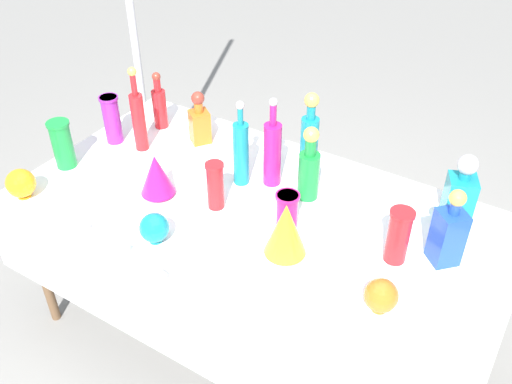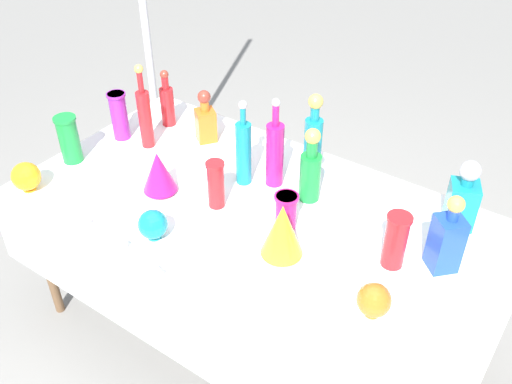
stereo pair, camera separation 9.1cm
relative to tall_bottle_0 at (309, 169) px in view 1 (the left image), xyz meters
The scene contains 25 objects.
ground_plane 0.93m from the tall_bottle_0, 122.21° to the right, with size 40.00×40.00×0.00m, color gray.
display_table 0.34m from the tall_bottle_0, 117.68° to the right, with size 2.00×1.10×0.76m.
tall_bottle_0 is the anchor object (origin of this frame).
tall_bottle_1 0.20m from the tall_bottle_0, 117.74° to the left, with size 0.08×0.08×0.38m.
tall_bottle_2 0.18m from the tall_bottle_0, behind, with size 0.08×0.08×0.41m.
tall_bottle_3 0.84m from the tall_bottle_0, behind, with size 0.06×0.06×0.41m.
tall_bottle_4 0.90m from the tall_bottle_0, behind, with size 0.07×0.07×0.29m.
tall_bottle_5 0.30m from the tall_bottle_0, 168.38° to the right, with size 0.07×0.07×0.39m.
square_decanter_0 0.60m from the tall_bottle_0, ahead, with size 0.13×0.13×0.31m.
square_decanter_1 0.60m from the tall_bottle_0, 18.58° to the left, with size 0.14×0.14×0.29m.
square_decanter_2 0.65m from the tall_bottle_0, 169.77° to the left, with size 0.12×0.12×0.26m.
slender_vase_0 0.39m from the tall_bottle_0, 137.82° to the right, with size 0.08×0.08×0.21m.
slender_vase_1 0.99m from the tall_bottle_0, behind, with size 0.09×0.09×0.24m.
slender_vase_2 0.48m from the tall_bottle_0, 20.37° to the right, with size 0.09×0.09×0.22m.
slender_vase_3 0.22m from the tall_bottle_0, 84.73° to the right, with size 0.10×0.10×0.15m.
slender_vase_4 1.09m from the tall_bottle_0, 160.10° to the right, with size 0.10×0.10×0.22m.
fluted_vase_0 0.37m from the tall_bottle_0, 75.15° to the right, with size 0.16×0.16×0.23m.
fluted_vase_1 0.63m from the tall_bottle_0, 149.36° to the right, with size 0.15×0.15×0.19m.
round_bowl_0 0.66m from the tall_bottle_0, 122.87° to the right, with size 0.11×0.11×0.12m.
round_bowl_1 0.65m from the tall_bottle_0, 40.58° to the right, with size 0.11×0.11×0.12m.
round_bowl_2 1.19m from the tall_bottle_0, 147.85° to the right, with size 0.12×0.12×0.13m.
price_tag_left 0.74m from the tall_bottle_0, 106.03° to the right, with size 0.05×0.01×0.05m, color white.
price_tag_center 0.79m from the tall_bottle_0, 122.62° to the right, with size 0.06×0.01×0.03m, color white.
price_tag_right 0.92m from the tall_bottle_0, 134.35° to the right, with size 0.06×0.01×0.03m, color white.
canopy_pole 1.45m from the tall_bottle_0, 160.10° to the left, with size 0.18×0.18×2.52m.
Camera 1 is at (0.95, -1.52, 2.21)m, focal length 40.00 mm.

